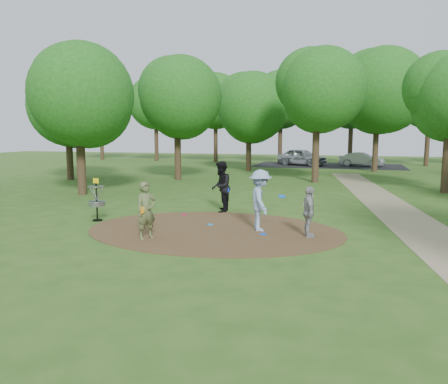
# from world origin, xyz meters

# --- Properties ---
(ground) EXTENTS (100.00, 100.00, 0.00)m
(ground) POSITION_xyz_m (0.00, 0.00, 0.00)
(ground) COLOR #2D5119
(ground) RESTS_ON ground
(dirt_clearing) EXTENTS (8.40, 8.40, 0.02)m
(dirt_clearing) POSITION_xyz_m (0.00, 0.00, 0.01)
(dirt_clearing) COLOR #47301C
(dirt_clearing) RESTS_ON ground
(footpath) EXTENTS (7.55, 39.89, 0.01)m
(footpath) POSITION_xyz_m (6.50, 2.00, 0.01)
(footpath) COLOR #8C7A5B
(footpath) RESTS_ON ground
(parking_lot) EXTENTS (14.00, 8.00, 0.01)m
(parking_lot) POSITION_xyz_m (2.00, 30.00, 0.00)
(parking_lot) COLOR black
(parking_lot) RESTS_ON ground
(player_observer_with_disc) EXTENTS (0.69, 0.75, 1.72)m
(player_observer_with_disc) POSITION_xyz_m (-1.56, -1.68, 0.86)
(player_observer_with_disc) COLOR #576138
(player_observer_with_disc) RESTS_ON ground
(player_throwing_with_disc) EXTENTS (1.43, 1.47, 1.99)m
(player_throwing_with_disc) POSITION_xyz_m (1.46, 0.36, 0.99)
(player_throwing_with_disc) COLOR #88A2CB
(player_throwing_with_disc) RESTS_ON ground
(player_walking_with_disc) EXTENTS (0.92, 1.10, 2.03)m
(player_walking_with_disc) POSITION_xyz_m (-0.73, 3.24, 1.02)
(player_walking_with_disc) COLOR black
(player_walking_with_disc) RESTS_ON ground
(player_waiting_with_disc) EXTENTS (0.62, 0.98, 1.56)m
(player_waiting_with_disc) POSITION_xyz_m (3.05, -0.10, 0.78)
(player_waiting_with_disc) COLOR #969699
(player_waiting_with_disc) RESTS_ON ground
(disc_ground_cyan) EXTENTS (0.22, 0.22, 0.02)m
(disc_ground_cyan) POSITION_xyz_m (-0.35, 0.69, 0.03)
(disc_ground_cyan) COLOR #1A83D2
(disc_ground_cyan) RESTS_ON dirt_clearing
(disc_ground_blue) EXTENTS (0.22, 0.22, 0.02)m
(disc_ground_blue) POSITION_xyz_m (1.67, -0.20, 0.03)
(disc_ground_blue) COLOR blue
(disc_ground_blue) RESTS_ON dirt_clearing
(disc_ground_red) EXTENTS (0.22, 0.22, 0.02)m
(disc_ground_red) POSITION_xyz_m (-1.86, 2.14, 0.03)
(disc_ground_red) COLOR #C01341
(disc_ground_red) RESTS_ON dirt_clearing
(car_left) EXTENTS (5.16, 3.71, 1.63)m
(car_left) POSITION_xyz_m (-0.45, 29.54, 0.82)
(car_left) COLOR #A8ABB0
(car_left) RESTS_ON ground
(car_right) EXTENTS (4.21, 2.38, 1.31)m
(car_right) POSITION_xyz_m (5.11, 29.86, 0.66)
(car_right) COLOR #A0A1A7
(car_right) RESTS_ON ground
(disc_golf_basket) EXTENTS (0.63, 0.63, 1.54)m
(disc_golf_basket) POSITION_xyz_m (-4.50, 0.30, 0.87)
(disc_golf_basket) COLOR black
(disc_golf_basket) RESTS_ON ground
(tree_ring) EXTENTS (37.14, 45.89, 9.62)m
(tree_ring) POSITION_xyz_m (1.69, 10.06, 5.22)
(tree_ring) COLOR #332316
(tree_ring) RESTS_ON ground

